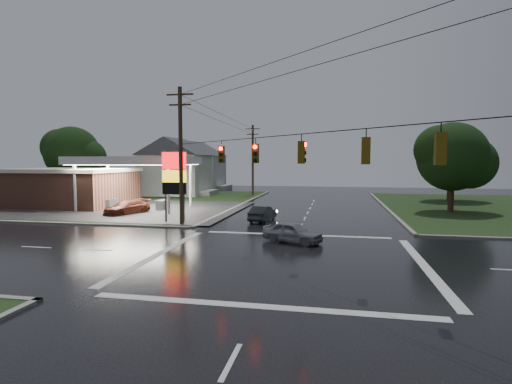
% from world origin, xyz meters
% --- Properties ---
extents(ground, '(120.00, 120.00, 0.00)m').
position_xyz_m(ground, '(0.00, 0.00, 0.00)').
color(ground, black).
rests_on(ground, ground).
extents(grass_nw, '(36.00, 36.00, 0.08)m').
position_xyz_m(grass_nw, '(-26.00, 26.00, 0.04)').
color(grass_nw, black).
rests_on(grass_nw, ground).
extents(gas_station, '(26.20, 18.00, 5.60)m').
position_xyz_m(gas_station, '(-25.68, 19.70, 2.55)').
color(gas_station, '#2D2D2D').
rests_on(gas_station, ground).
extents(pylon_sign, '(2.00, 0.35, 6.00)m').
position_xyz_m(pylon_sign, '(-10.50, 10.50, 4.01)').
color(pylon_sign, '#59595E').
rests_on(pylon_sign, ground).
extents(utility_pole_nw, '(2.20, 0.32, 11.00)m').
position_xyz_m(utility_pole_nw, '(-9.50, 9.50, 5.72)').
color(utility_pole_nw, '#382619').
rests_on(utility_pole_nw, ground).
extents(utility_pole_n, '(2.20, 0.32, 10.50)m').
position_xyz_m(utility_pole_n, '(-9.50, 38.00, 5.47)').
color(utility_pole_n, '#382619').
rests_on(utility_pole_n, ground).
extents(traffic_signals, '(26.87, 26.87, 1.47)m').
position_xyz_m(traffic_signals, '(0.02, -0.02, 6.48)').
color(traffic_signals, black).
rests_on(traffic_signals, ground).
extents(house_near, '(11.05, 8.48, 8.60)m').
position_xyz_m(house_near, '(-20.95, 36.00, 4.41)').
color(house_near, silver).
rests_on(house_near, ground).
extents(house_far, '(11.05, 8.48, 8.60)m').
position_xyz_m(house_far, '(-21.95, 48.00, 4.41)').
color(house_far, silver).
rests_on(house_far, ground).
extents(tree_nw_behind, '(8.93, 7.60, 10.00)m').
position_xyz_m(tree_nw_behind, '(-33.84, 29.99, 6.18)').
color(tree_nw_behind, black).
rests_on(tree_nw_behind, ground).
extents(tree_ne_near, '(7.99, 6.80, 8.98)m').
position_xyz_m(tree_ne_near, '(14.14, 21.99, 5.56)').
color(tree_ne_near, black).
rests_on(tree_ne_near, ground).
extents(tree_ne_far, '(8.46, 7.20, 9.80)m').
position_xyz_m(tree_ne_far, '(17.15, 33.99, 6.18)').
color(tree_ne_far, black).
rests_on(tree_ne_far, ground).
extents(car_north, '(1.92, 4.14, 1.31)m').
position_xyz_m(car_north, '(-3.46, 12.87, 0.66)').
color(car_north, black).
rests_on(car_north, ground).
extents(car_crossing, '(4.19, 2.85, 1.32)m').
position_xyz_m(car_crossing, '(-0.00, 4.38, 0.66)').
color(car_crossing, gray).
rests_on(car_crossing, ground).
extents(car_pump, '(3.59, 5.20, 1.40)m').
position_xyz_m(car_pump, '(-17.11, 14.54, 0.70)').
color(car_pump, maroon).
rests_on(car_pump, ground).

